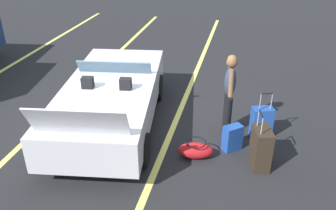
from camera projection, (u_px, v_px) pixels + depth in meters
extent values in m
plane|color=black|center=(113.00, 124.00, 7.38)|extent=(80.00, 80.00, 0.00)
cube|color=#EAE066|center=(171.00, 132.00, 7.13)|extent=(18.00, 0.12, 0.01)
cube|color=#EAE066|center=(51.00, 117.00, 7.67)|extent=(18.00, 0.12, 0.01)
cube|color=silver|center=(111.00, 98.00, 7.09)|extent=(4.32, 2.36, 0.64)
cube|color=silver|center=(124.00, 75.00, 8.40)|extent=(1.55, 1.85, 0.38)
cube|color=slate|center=(114.00, 67.00, 7.32)|extent=(0.41, 1.56, 0.31)
cube|color=black|center=(88.00, 83.00, 6.73)|extent=(0.19, 0.24, 0.22)
cube|color=black|center=(126.00, 84.00, 6.68)|extent=(0.19, 0.24, 0.22)
cube|color=silver|center=(78.00, 122.00, 5.09)|extent=(0.56, 1.53, 0.58)
cylinder|color=black|center=(90.00, 85.00, 8.41)|extent=(0.63, 0.31, 0.60)
cylinder|color=black|center=(157.00, 87.00, 8.30)|extent=(0.63, 0.31, 0.60)
cylinder|color=black|center=(51.00, 146.00, 6.18)|extent=(0.63, 0.31, 0.60)
cylinder|color=black|center=(142.00, 150.00, 6.07)|extent=(0.63, 0.31, 0.60)
cube|color=#2D2319|center=(261.00, 148.00, 5.99)|extent=(0.53, 0.38, 0.74)
cube|color=black|center=(269.00, 151.00, 6.01)|extent=(0.38, 0.11, 0.41)
cylinder|color=gray|center=(258.00, 118.00, 5.86)|extent=(0.02, 0.02, 0.30)
cylinder|color=gray|center=(262.00, 126.00, 5.62)|extent=(0.02, 0.02, 0.30)
cylinder|color=black|center=(261.00, 114.00, 5.67)|extent=(0.26, 0.09, 0.03)
sphere|color=black|center=(250.00, 159.00, 6.30)|extent=(0.04, 0.04, 0.04)
sphere|color=black|center=(254.00, 171.00, 6.00)|extent=(0.04, 0.04, 0.04)
cube|color=#1E479E|center=(261.00, 122.00, 6.87)|extent=(0.36, 0.46, 0.62)
cube|color=navy|center=(259.00, 121.00, 7.00)|extent=(0.13, 0.31, 0.34)
cylinder|color=gray|center=(260.00, 102.00, 6.57)|extent=(0.03, 0.03, 0.35)
cylinder|color=gray|center=(272.00, 101.00, 6.59)|extent=(0.03, 0.03, 0.35)
cylinder|color=black|center=(267.00, 94.00, 6.50)|extent=(0.10, 0.22, 0.03)
sphere|color=black|center=(254.00, 137.00, 6.91)|extent=(0.04, 0.04, 0.04)
sphere|color=black|center=(268.00, 137.00, 6.94)|extent=(0.04, 0.04, 0.04)
cube|color=#1E479E|center=(232.00, 138.00, 6.48)|extent=(0.37, 0.39, 0.50)
sphere|color=black|center=(228.00, 152.00, 6.48)|extent=(0.04, 0.04, 0.04)
sphere|color=black|center=(239.00, 148.00, 6.58)|extent=(0.04, 0.04, 0.04)
ellipsoid|color=red|center=(195.00, 151.00, 6.30)|extent=(0.40, 0.68, 0.30)
torus|color=black|center=(196.00, 142.00, 6.21)|extent=(0.43, 0.43, 0.02)
cylinder|color=black|center=(227.00, 117.00, 6.84)|extent=(0.17, 0.17, 0.82)
cylinder|color=black|center=(227.00, 112.00, 7.02)|extent=(0.17, 0.17, 0.82)
ellipsoid|color=#2D384C|center=(230.00, 82.00, 6.59)|extent=(0.35, 0.26, 0.60)
sphere|color=brown|center=(232.00, 62.00, 6.41)|extent=(0.21, 0.21, 0.21)
sphere|color=olive|center=(232.00, 60.00, 6.38)|extent=(0.18, 0.18, 0.18)
cylinder|color=brown|center=(231.00, 83.00, 6.38)|extent=(0.20, 0.11, 0.53)
cylinder|color=brown|center=(230.00, 74.00, 6.74)|extent=(0.20, 0.11, 0.53)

